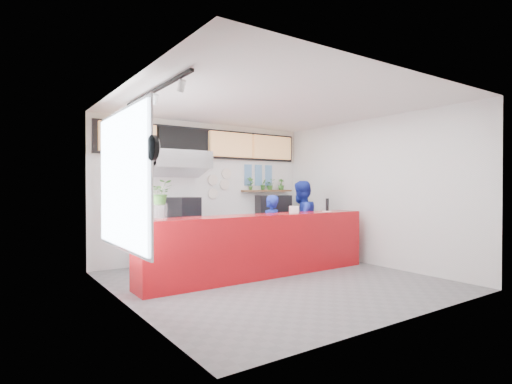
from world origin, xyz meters
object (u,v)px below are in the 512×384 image
service_counter (261,245)px  panini_oven (183,209)px  espresso_machine (273,206)px  staff_right (301,222)px  pepper_mill (327,205)px  staff_center (270,231)px

service_counter → panini_oven: panini_oven is taller
panini_oven → espresso_machine: 2.30m
staff_right → espresso_machine: bearing=-112.5°
pepper_mill → staff_right: bearing=107.5°
espresso_machine → staff_center: (-1.00, -1.25, -0.43)m
service_counter → espresso_machine: size_ratio=5.83×
espresso_machine → staff_right: bearing=-81.9°
service_counter → staff_center: (0.62, 0.55, 0.17)m
staff_right → pepper_mill: (0.18, -0.58, 0.38)m
staff_center → pepper_mill: bearing=132.6°
staff_right → service_counter: bearing=7.7°
panini_oven → staff_right: 2.46m
staff_center → staff_right: staff_right is taller
panini_oven → pepper_mill: bearing=-56.3°
service_counter → pepper_mill: bearing=-1.8°
staff_center → espresso_machine: bearing=-144.2°
panini_oven → pepper_mill: size_ratio=2.15×
staff_center → service_counter: bearing=25.9°
pepper_mill → service_counter: bearing=178.2°
espresso_machine → staff_right: (-0.21, -1.27, -0.29)m
service_counter → staff_center: bearing=41.6°
service_counter → staff_center: staff_center is taller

